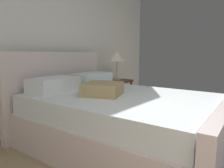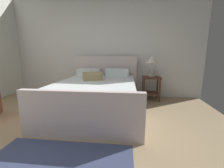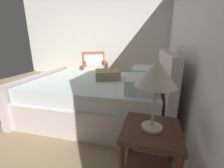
# 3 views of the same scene
# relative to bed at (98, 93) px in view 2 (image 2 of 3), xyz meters

# --- Properties ---
(ground_plane) EXTENTS (5.27, 5.27, 0.02)m
(ground_plane) POSITION_rel_bed_xyz_m (-0.19, -1.42, -0.35)
(ground_plane) COLOR #9E8562
(wall_back) EXTENTS (5.39, 0.12, 2.75)m
(wall_back) POSITION_rel_bed_xyz_m (-0.19, 1.27, 1.03)
(wall_back) COLOR silver
(wall_back) RESTS_ON ground
(bed) EXTENTS (1.78, 2.33, 1.10)m
(bed) POSITION_rel_bed_xyz_m (0.00, 0.00, 0.00)
(bed) COLOR beige
(bed) RESTS_ON ground
(nightstand_right) EXTENTS (0.44, 0.44, 0.60)m
(nightstand_right) POSITION_rel_bed_xyz_m (1.16, 0.87, 0.06)
(nightstand_right) COLOR #4A281D
(nightstand_right) RESTS_ON ground
(table_lamp_right) EXTENTS (0.30, 0.30, 0.53)m
(table_lamp_right) POSITION_rel_bed_xyz_m (1.16, 0.87, 0.68)
(table_lamp_right) COLOR #B7B293
(table_lamp_right) RESTS_ON nightstand_right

